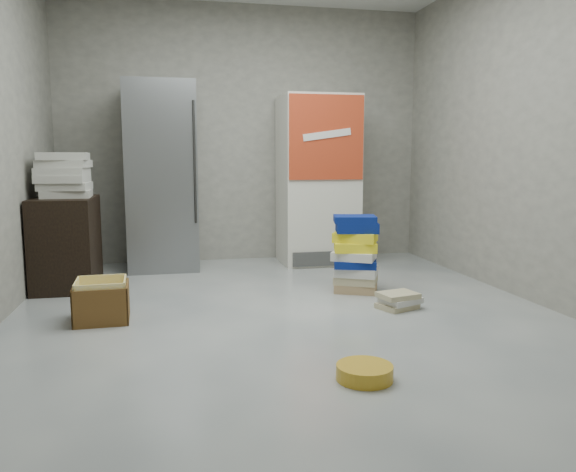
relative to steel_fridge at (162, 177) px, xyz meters
The scene contains 10 objects.
ground 2.50m from the steel_fridge, 67.10° to the right, with size 5.00×5.00×0.00m, color #B9B9B4.
room_shell 2.46m from the steel_fridge, 67.10° to the right, with size 4.04×5.04×2.82m.
steel_fridge is the anchor object (origin of this frame).
coke_cooler 1.65m from the steel_fridge, ahead, with size 0.80×0.73×1.80m.
wood_shelf 1.23m from the steel_fridge, 138.69° to the right, with size 0.50×0.80×0.80m, color black.
supply_box_stack 1.10m from the steel_fridge, 138.35° to the right, with size 0.44×0.45×0.39m.
phonebook_stack_main 2.24m from the steel_fridge, 41.31° to the right, with size 0.46×0.43×0.66m.
phonebook_stack_side 2.82m from the steel_fridge, 48.60° to the right, with size 0.37×0.31×0.13m.
cardboard_box 2.11m from the steel_fridge, 102.25° to the right, with size 0.39×0.39×0.30m.
bucket_lid 3.57m from the steel_fridge, 72.21° to the right, with size 0.30×0.30×0.08m, color gold.
Camera 1 is at (-0.80, -3.80, 1.15)m, focal length 35.00 mm.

